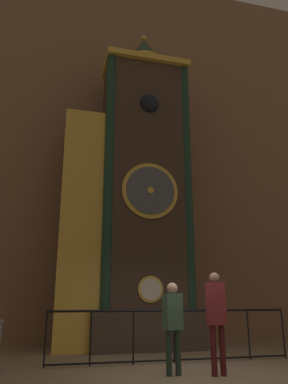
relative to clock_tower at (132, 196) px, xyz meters
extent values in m
plane|color=#847056|center=(0.44, -4.06, -4.46)|extent=(28.00, 28.00, 0.00)
cube|color=#846047|center=(0.44, 1.46, 2.67)|extent=(24.00, 0.30, 14.25)
cube|color=#423328|center=(0.40, 0.02, -3.92)|extent=(3.22, 1.61, 1.07)
cube|color=#423328|center=(0.40, 0.02, 0.63)|extent=(2.58, 1.40, 8.04)
cube|color=gold|center=(0.40, -0.08, 4.55)|extent=(2.79, 1.54, 0.20)
cylinder|color=gold|center=(0.40, -0.71, -2.84)|extent=(0.72, 0.05, 0.72)
cylinder|color=silver|center=(0.40, -0.74, -2.84)|extent=(0.59, 0.03, 0.59)
cylinder|color=gold|center=(0.40, -0.71, -0.01)|extent=(1.70, 0.07, 1.70)
cylinder|color=#4C515B|center=(0.40, -0.75, -0.01)|extent=(1.47, 0.04, 1.47)
cylinder|color=gold|center=(0.40, -0.77, -0.01)|extent=(0.20, 0.03, 0.20)
cube|color=black|center=(0.40, -0.19, 2.88)|extent=(0.78, 0.42, 0.78)
sphere|color=black|center=(0.40, -0.63, 2.88)|extent=(0.63, 0.63, 0.63)
cylinder|color=#193828|center=(-0.83, -0.59, 0.63)|extent=(0.30, 0.30, 8.04)
cylinder|color=#193828|center=(1.63, -0.59, 0.63)|extent=(0.30, 0.30, 8.04)
cylinder|color=gold|center=(0.40, 0.02, 4.80)|extent=(1.18, 1.18, 0.30)
cone|color=#1C3D2C|center=(0.40, 0.02, 5.37)|extent=(1.12, 1.12, 0.83)
sphere|color=gold|center=(0.40, 0.02, 5.91)|extent=(0.20, 0.20, 0.20)
cube|color=brown|center=(-1.53, 0.07, -1.02)|extent=(1.19, 1.19, 6.89)
cube|color=gold|center=(-1.53, -0.54, -1.02)|extent=(1.25, 0.06, 6.89)
cylinder|color=black|center=(-2.34, -2.44, -3.90)|extent=(0.04, 0.04, 1.12)
cylinder|color=black|center=(-1.40, -2.44, -3.90)|extent=(0.04, 0.04, 1.12)
cylinder|color=black|center=(-0.47, -2.44, -3.90)|extent=(0.04, 0.04, 1.12)
cylinder|color=black|center=(0.46, -2.44, -3.90)|extent=(0.04, 0.04, 1.12)
cylinder|color=black|center=(1.39, -2.44, -3.90)|extent=(0.04, 0.04, 1.12)
cylinder|color=black|center=(2.32, -2.44, -3.90)|extent=(0.04, 0.04, 1.12)
cylinder|color=black|center=(3.26, -2.44, -3.90)|extent=(0.04, 0.04, 1.12)
cylinder|color=black|center=(0.46, -2.44, -3.36)|extent=(5.59, 0.05, 0.05)
cylinder|color=black|center=(0.46, -2.44, -4.40)|extent=(5.59, 0.04, 0.04)
cylinder|color=#213427|center=(-0.11, -3.83, -4.06)|extent=(0.11, 0.11, 0.79)
cylinder|color=#213427|center=(0.07, -3.83, -4.06)|extent=(0.11, 0.11, 0.79)
cube|color=#385642|center=(-0.02, -3.83, -3.33)|extent=(0.37, 0.28, 0.67)
sphere|color=tan|center=(-0.02, -3.83, -2.91)|extent=(0.21, 0.21, 0.21)
cylinder|color=#461518|center=(0.67, -4.08, -4.02)|extent=(0.11, 0.11, 0.88)
cylinder|color=#461518|center=(0.85, -4.08, -4.02)|extent=(0.11, 0.11, 0.88)
cube|color=maroon|center=(0.76, -4.08, -3.19)|extent=(0.37, 0.27, 0.78)
sphere|color=#8C664C|center=(0.76, -4.08, -2.71)|extent=(0.20, 0.20, 0.20)
sphere|color=gray|center=(-3.23, -2.55, -3.54)|extent=(0.09, 0.09, 0.09)
camera|label=1|loc=(-2.42, -10.95, -3.13)|focal=35.00mm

